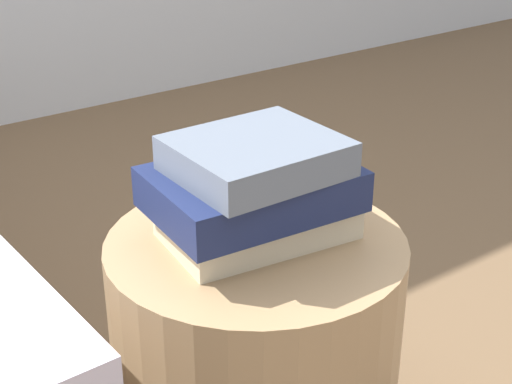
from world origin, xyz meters
TOP-DOWN VIEW (x-y plane):
  - side_table at (0.00, 0.00)m, footprint 0.46×0.46m
  - book_cream at (0.01, 0.01)m, footprint 0.29×0.20m
  - book_navy at (-0.00, 0.01)m, footprint 0.31×0.23m
  - book_slate at (0.00, 0.00)m, footprint 0.23×0.20m

SIDE VIEW (x-z plane):
  - side_table at x=0.00m, z-range 0.00..0.45m
  - book_cream at x=0.01m, z-range 0.45..0.51m
  - book_navy at x=0.00m, z-range 0.51..0.57m
  - book_slate at x=0.00m, z-range 0.57..0.62m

